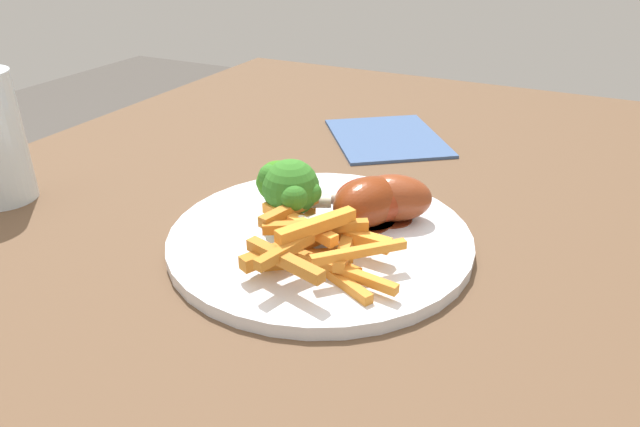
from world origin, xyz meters
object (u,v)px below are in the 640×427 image
chicken_drumstick_extra (366,201)px  broccoli_floret_middle (291,188)px  dinner_plate (320,238)px  dining_table (292,285)px  broccoli_floret_front (278,183)px  chicken_drumstick_near (387,198)px  chicken_drumstick_far (365,203)px  carrot_fries_pile (315,242)px

chicken_drumstick_extra → broccoli_floret_middle: bearing=126.2°
dinner_plate → chicken_drumstick_extra: bearing=-34.1°
dining_table → broccoli_floret_front: size_ratio=19.57×
dinner_plate → chicken_drumstick_near: 0.08m
chicken_drumstick_far → chicken_drumstick_extra: bearing=13.9°
broccoli_floret_front → chicken_drumstick_extra: 0.09m
dinner_plate → dining_table: bearing=50.2°
dining_table → dinner_plate: size_ratio=4.27×
dining_table → chicken_drumstick_extra: size_ratio=10.01×
carrot_fries_pile → chicken_drumstick_near: bearing=-15.4°
broccoli_floret_front → chicken_drumstick_extra: broccoli_floret_front is taller
dining_table → chicken_drumstick_near: bearing=-87.8°
chicken_drumstick_far → chicken_drumstick_near: bearing=-33.3°
broccoli_floret_front → chicken_drumstick_near: broccoli_floret_front is taller
dinner_plate → chicken_drumstick_extra: 0.06m
dinner_plate → broccoli_floret_front: bearing=85.0°
dinner_plate → carrot_fries_pile: carrot_fries_pile is taller
dining_table → dinner_plate: (-0.05, -0.06, 0.10)m
carrot_fries_pile → chicken_drumstick_near: size_ratio=1.17×
dinner_plate → broccoli_floret_middle: (-0.00, 0.03, 0.05)m
chicken_drumstick_far → carrot_fries_pile: bearing=170.3°
broccoli_floret_middle → chicken_drumstick_extra: size_ratio=0.56×
carrot_fries_pile → chicken_drumstick_far: bearing=-9.7°
broccoli_floret_front → chicken_drumstick_far: (0.03, -0.08, -0.02)m
dining_table → chicken_drumstick_far: (-0.02, -0.09, 0.13)m
broccoli_floret_front → carrot_fries_pile: (-0.05, -0.06, -0.02)m
chicken_drumstick_near → chicken_drumstick_far: (-0.02, 0.01, 0.00)m
carrot_fries_pile → broccoli_floret_front: bearing=52.6°
dining_table → chicken_drumstick_near: size_ratio=9.49×
carrot_fries_pile → dining_table: bearing=39.3°
dinner_plate → carrot_fries_pile: size_ratio=1.90×
chicken_drumstick_far → dinner_plate: bearing=136.1°
chicken_drumstick_near → chicken_drumstick_extra: chicken_drumstick_near is taller
broccoli_floret_middle → chicken_drumstick_far: bearing=-61.6°
chicken_drumstick_far → dining_table: bearing=79.2°
carrot_fries_pile → chicken_drumstick_near: 0.10m
carrot_fries_pile → broccoli_floret_middle: bearing=47.2°
dinner_plate → broccoli_floret_front: (0.00, 0.05, 0.05)m
dining_table → carrot_fries_pile: 0.17m
dining_table → chicken_drumstick_extra: chicken_drumstick_extra is taller
dinner_plate → chicken_drumstick_near: bearing=-40.0°
carrot_fries_pile → chicken_drumstick_near: chicken_drumstick_near is taller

